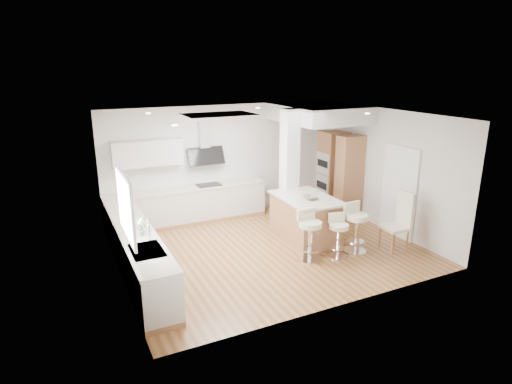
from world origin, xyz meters
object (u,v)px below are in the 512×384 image
bar_stool_a (310,233)px  dining_chair (400,219)px  peninsula (305,218)px  bar_stool_b (338,233)px  bar_stool_c (356,225)px

bar_stool_a → dining_chair: 1.98m
peninsula → bar_stool_b: (0.11, -1.04, 0.00)m
bar_stool_c → dining_chair: bearing=-25.4°
bar_stool_a → dining_chair: (1.94, -0.40, 0.10)m
peninsula → dining_chair: bearing=-40.8°
peninsula → bar_stool_b: peninsula is taller
bar_stool_a → bar_stool_b: size_ratio=1.15×
dining_chair → bar_stool_c: bearing=163.0°
peninsula → dining_chair: 1.97m
bar_stool_c → bar_stool_a: bearing=170.8°
peninsula → bar_stool_a: 1.03m
peninsula → bar_stool_a: size_ratio=1.60×
peninsula → bar_stool_a: (-0.48, -0.91, 0.08)m
peninsula → bar_stool_a: peninsula is taller
peninsula → dining_chair: dining_chair is taller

